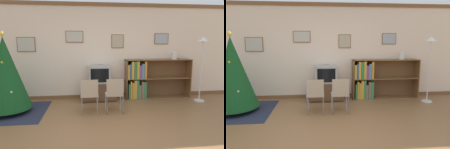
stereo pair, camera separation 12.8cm
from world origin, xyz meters
TOP-DOWN VIEW (x-y plane):
  - ground_plane at (0.00, 0.00)m, footprint 24.00×24.00m
  - wall_back at (-0.00, 2.63)m, footprint 8.60×0.11m
  - area_rug at (-2.15, 1.59)m, footprint 1.70×1.59m
  - christmas_tree at (-2.15, 1.59)m, footprint 1.06×1.06m
  - tv_console at (0.02, 2.31)m, footprint 0.94×0.50m
  - television at (0.02, 2.31)m, footprint 0.58×0.49m
  - folding_chair_left at (-0.27, 1.23)m, footprint 0.40×0.40m
  - folding_chair_right at (0.30, 1.23)m, footprint 0.40×0.40m
  - bookshelf at (1.34, 2.39)m, footprint 1.90×0.36m
  - vase at (2.19, 2.37)m, footprint 0.15×0.15m
  - standing_lamp at (2.76, 1.90)m, footprint 0.28×0.28m

SIDE VIEW (x-z plane):
  - ground_plane at x=0.00m, z-range 0.00..0.00m
  - area_rug at x=-2.15m, z-range 0.00..0.01m
  - tv_console at x=0.02m, z-range 0.00..0.51m
  - folding_chair_left at x=-0.27m, z-range 0.06..0.88m
  - folding_chair_right at x=0.30m, z-range 0.06..0.88m
  - bookshelf at x=1.34m, z-range -0.01..1.12m
  - television at x=0.02m, z-range 0.51..0.98m
  - christmas_tree at x=-2.15m, z-range 0.00..1.85m
  - vase at x=2.19m, z-range 1.13..1.34m
  - wall_back at x=0.00m, z-range 0.00..2.70m
  - standing_lamp at x=2.76m, z-range 0.47..2.24m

